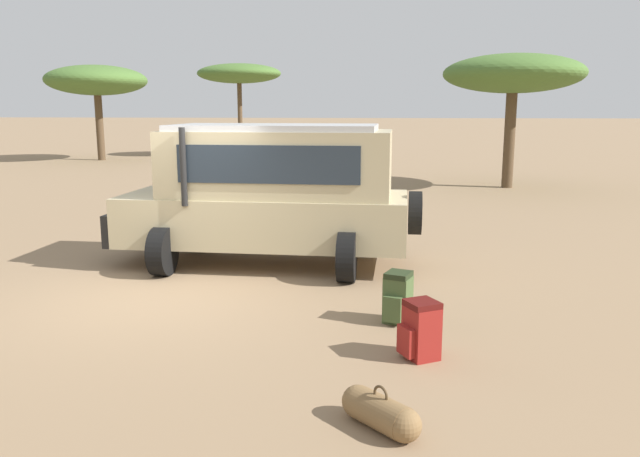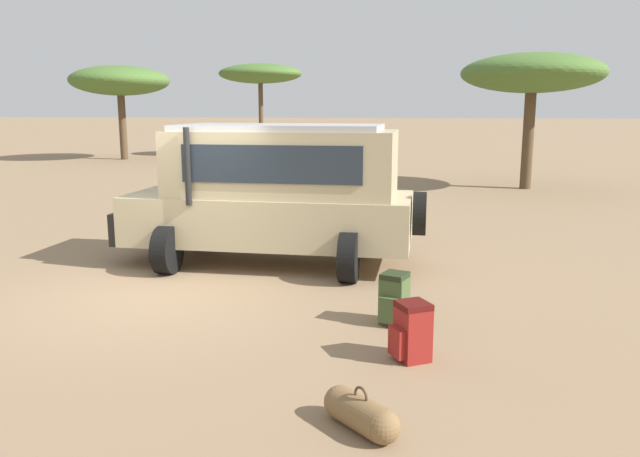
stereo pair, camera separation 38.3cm
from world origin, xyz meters
TOP-DOWN VIEW (x-y plane):
  - ground_plane at (0.00, 0.00)m, footprint 320.00×320.00m
  - safari_vehicle at (1.26, 2.07)m, footprint 5.38×2.82m
  - backpack_beside_front_wheel at (3.42, -0.77)m, footprint 0.40×0.48m
  - backpack_cluster_center at (3.65, -1.92)m, footprint 0.49×0.46m
  - duffel_bag_low_black_case at (3.22, -3.53)m, footprint 0.69×0.68m
  - acacia_tree_far_left at (-11.66, 23.07)m, footprint 5.04×5.47m
  - acacia_tree_left_mid at (-5.02, 26.69)m, footprint 4.71×4.10m
  - acacia_tree_centre_back at (7.43, 13.53)m, footprint 4.65×5.02m

SIDE VIEW (x-z plane):
  - ground_plane at x=0.00m, z-range 0.00..0.00m
  - duffel_bag_low_black_case at x=3.22m, z-range -0.05..0.35m
  - backpack_cluster_center at x=3.65m, z-range -0.01..0.64m
  - backpack_beside_front_wheel at x=3.42m, z-range -0.01..0.65m
  - safari_vehicle at x=1.26m, z-range 0.07..2.51m
  - acacia_tree_centre_back at x=7.43m, z-range 1.56..6.05m
  - acacia_tree_far_left at x=-11.66m, z-range 1.64..6.51m
  - acacia_tree_left_mid at x=-5.02m, z-range 1.99..7.13m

